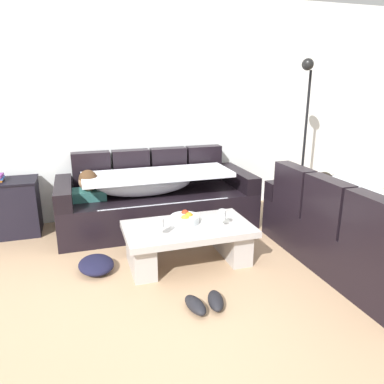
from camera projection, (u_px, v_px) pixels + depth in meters
ground_plane at (214, 293)px, 3.05m from camera, size 14.00×14.00×0.00m
back_wall at (155, 109)px, 4.62m from camera, size 9.00×0.10×2.70m
couch_along_wall at (154, 199)px, 4.39m from camera, size 2.27×0.92×0.88m
couch_near_window at (355, 232)px, 3.43m from camera, size 0.92×1.98×0.88m
coffee_table at (188, 240)px, 3.50m from camera, size 1.20×0.68×0.38m
fruit_bowl at (185, 218)px, 3.53m from camera, size 0.28×0.28×0.10m
wine_glass_near_left at (160, 223)px, 3.21m from camera, size 0.07×0.07×0.17m
wine_glass_near_right at (222, 215)px, 3.41m from camera, size 0.07×0.07×0.17m
open_magazine at (214, 220)px, 3.59m from camera, size 0.31×0.25×0.01m
side_cabinet at (6, 208)px, 4.12m from camera, size 0.72×0.44×0.64m
floor_lamp at (304, 129)px, 4.59m from camera, size 0.33×0.31×1.95m
pair_of_shoes at (206, 303)px, 2.83m from camera, size 0.34×0.30×0.09m
crumpled_garment at (96, 265)px, 3.39m from camera, size 0.37×0.44×0.12m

